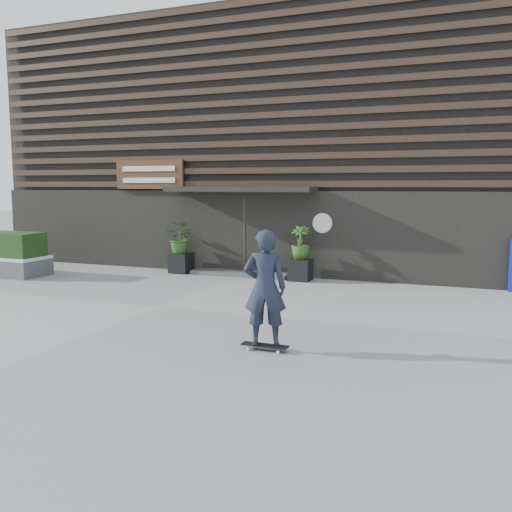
% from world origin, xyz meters
% --- Properties ---
extents(ground, '(80.00, 80.00, 0.00)m').
position_xyz_m(ground, '(0.00, 0.00, 0.00)').
color(ground, gray).
rests_on(ground, ground).
extents(entrance_step, '(3.00, 0.80, 0.12)m').
position_xyz_m(entrance_step, '(0.00, 4.60, 0.06)').
color(entrance_step, '#464644').
rests_on(entrance_step, ground).
extents(planter_pot_left, '(0.60, 0.60, 0.60)m').
position_xyz_m(planter_pot_left, '(-1.90, 4.40, 0.30)').
color(planter_pot_left, black).
rests_on(planter_pot_left, ground).
extents(bamboo_left, '(0.86, 0.75, 0.96)m').
position_xyz_m(bamboo_left, '(-1.90, 4.40, 1.08)').
color(bamboo_left, '#2D591E').
rests_on(bamboo_left, planter_pot_left).
extents(planter_pot_right, '(0.60, 0.60, 0.60)m').
position_xyz_m(planter_pot_right, '(1.90, 4.40, 0.30)').
color(planter_pot_right, black).
rests_on(planter_pot_right, ground).
extents(bamboo_right, '(0.54, 0.54, 0.96)m').
position_xyz_m(bamboo_right, '(1.90, 4.40, 1.08)').
color(bamboo_right, '#2D591E').
rests_on(bamboo_right, planter_pot_right).
extents(building, '(18.00, 11.00, 8.00)m').
position_xyz_m(building, '(-0.00, 9.96, 3.99)').
color(building, black).
rests_on(building, ground).
extents(skateboarder, '(0.79, 0.63, 1.97)m').
position_xyz_m(skateboarder, '(3.29, -2.18, 1.03)').
color(skateboarder, black).
rests_on(skateboarder, ground).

